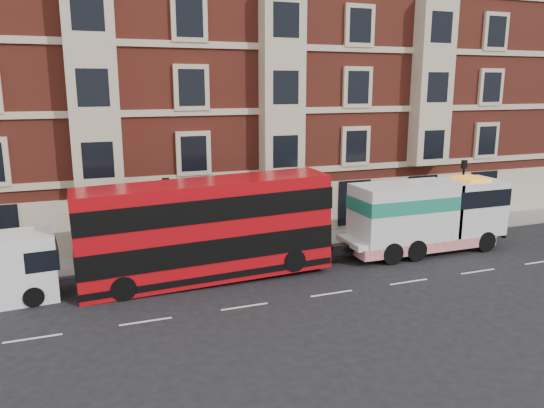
{
  "coord_description": "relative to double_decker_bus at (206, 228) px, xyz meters",
  "views": [
    {
      "loc": [
        -10.12,
        -19.45,
        8.89
      ],
      "look_at": [
        -1.28,
        4.0,
        3.29
      ],
      "focal_mm": 35.0,
      "sensor_mm": 36.0,
      "label": 1
    }
  ],
  "objects": [
    {
      "name": "victorian_terrace",
      "position": [
        5.16,
        11.36,
        7.58
      ],
      "size": [
        45.0,
        12.0,
        20.4
      ],
      "color": "maroon",
      "rests_on": "ground"
    },
    {
      "name": "double_decker_bus",
      "position": [
        0.0,
        0.0,
        0.0
      ],
      "size": [
        11.57,
        2.66,
        4.69
      ],
      "color": "#B60A11",
      "rests_on": "ground"
    },
    {
      "name": "ground",
      "position": [
        4.66,
        -3.64,
        -2.48
      ],
      "size": [
        120.0,
        120.0,
        0.0
      ],
      "primitive_type": "plane",
      "color": "black",
      "rests_on": "ground"
    },
    {
      "name": "tow_truck",
      "position": [
        12.06,
        -0.0,
        -0.43
      ],
      "size": [
        9.27,
        2.74,
        3.86
      ],
      "color": "silver",
      "rests_on": "ground"
    },
    {
      "name": "pedestrian",
      "position": [
        -3.58,
        3.11,
        -1.47
      ],
      "size": [
        0.74,
        0.64,
        1.72
      ],
      "primitive_type": "imported",
      "rotation": [
        0.0,
        0.0,
        -0.44
      ],
      "color": "#1B2637",
      "rests_on": "sidewalk"
    },
    {
      "name": "lamp_post_east",
      "position": [
        16.66,
        2.56,
        0.19
      ],
      "size": [
        0.35,
        0.15,
        4.35
      ],
      "color": "black",
      "rests_on": "sidewalk"
    },
    {
      "name": "lamp_post_west",
      "position": [
        -1.34,
        2.56,
        0.19
      ],
      "size": [
        0.35,
        0.15,
        4.35
      ],
      "color": "black",
      "rests_on": "sidewalk"
    },
    {
      "name": "sidewalk",
      "position": [
        4.66,
        3.86,
        -2.41
      ],
      "size": [
        90.0,
        3.0,
        0.15
      ],
      "primitive_type": "cube",
      "color": "slate",
      "rests_on": "ground"
    }
  ]
}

